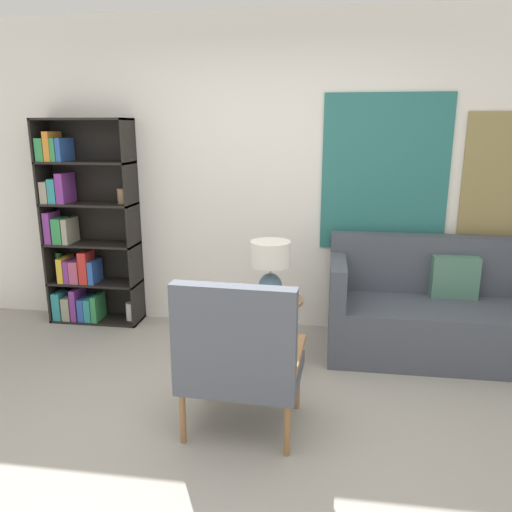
# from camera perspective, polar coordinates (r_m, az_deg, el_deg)

# --- Properties ---
(ground_plane) EXTENTS (14.00, 14.00, 0.00)m
(ground_plane) POSITION_cam_1_polar(r_m,az_deg,el_deg) (2.97, -4.44, -22.20)
(ground_plane) COLOR #9E998E
(wall_back) EXTENTS (6.40, 0.08, 2.70)m
(wall_back) POSITION_cam_1_polar(r_m,az_deg,el_deg) (4.39, 1.82, 9.01)
(wall_back) COLOR white
(wall_back) RESTS_ON ground_plane
(bookshelf) EXTENTS (0.83, 0.30, 1.85)m
(bookshelf) POSITION_cam_1_polar(r_m,az_deg,el_deg) (4.81, -19.30, 2.29)
(bookshelf) COLOR black
(bookshelf) RESTS_ON ground_plane
(armchair) EXTENTS (0.72, 0.60, 0.97)m
(armchair) POSITION_cam_1_polar(r_m,az_deg,el_deg) (2.88, -2.05, -11.14)
(armchair) COLOR olive
(armchair) RESTS_ON ground_plane
(couch) EXTENTS (1.98, 0.81, 0.91)m
(couch) POSITION_cam_1_polar(r_m,az_deg,el_deg) (4.30, 21.69, -6.03)
(couch) COLOR #474C56
(couch) RESTS_ON ground_plane
(side_table) EXTENTS (0.46, 0.46, 0.54)m
(side_table) POSITION_cam_1_polar(r_m,az_deg,el_deg) (3.73, 1.84, -5.87)
(side_table) COLOR #99704C
(side_table) RESTS_ON ground_plane
(table_lamp) EXTENTS (0.29, 0.29, 0.44)m
(table_lamp) POSITION_cam_1_polar(r_m,az_deg,el_deg) (3.58, 1.66, -0.85)
(table_lamp) COLOR slate
(table_lamp) RESTS_ON side_table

